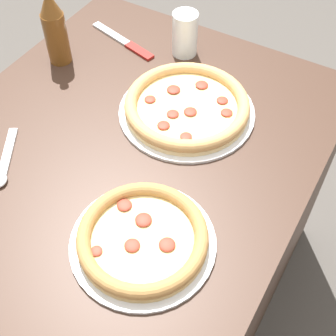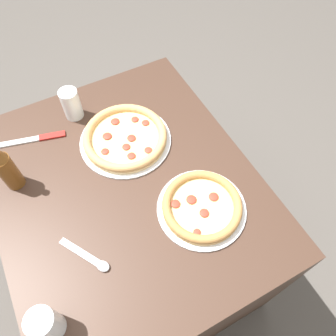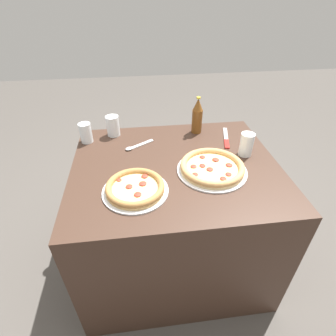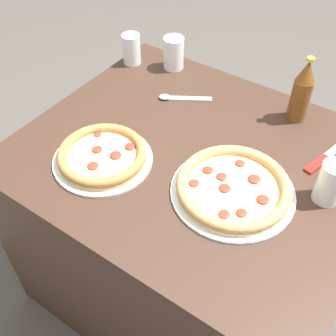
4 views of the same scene
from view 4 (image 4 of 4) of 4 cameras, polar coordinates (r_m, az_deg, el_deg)
name	(u,v)px [view 4 (image 4 of 4)]	position (r m, az deg, el deg)	size (l,w,h in m)	color
ground_plane	(188,281)	(1.83, 2.66, -15.05)	(8.00, 8.00, 0.00)	#4C4742
table	(191,228)	(1.52, 3.13, -8.15)	(1.02, 0.86, 0.74)	#3D281E
pizza_pepperoni	(233,188)	(1.13, 8.83, -2.66)	(0.33, 0.33, 0.04)	silver
pizza_margherita	(102,156)	(1.22, -8.88, 1.65)	(0.29, 0.29, 0.04)	silver
glass_cola	(174,54)	(1.58, 0.76, 15.23)	(0.07, 0.07, 0.12)	white
glass_mango_juice	(330,184)	(1.16, 21.08, -2.04)	(0.07, 0.07, 0.12)	white
glass_lemonade	(132,50)	(1.62, -4.96, 15.58)	(0.07, 0.07, 0.11)	white
beer_bottle	(302,91)	(1.37, 17.69, 9.88)	(0.06, 0.06, 0.22)	brown
knife	(329,155)	(1.32, 20.98, 1.70)	(0.08, 0.24, 0.01)	maroon
spoon	(178,98)	(1.44, 1.31, 9.48)	(0.17, 0.12, 0.01)	silver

